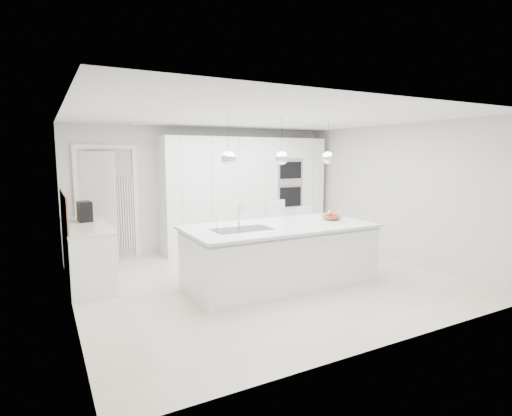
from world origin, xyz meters
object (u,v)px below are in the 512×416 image
island_base (281,256)px  fruit_bowl (331,217)px  espresso_machine (85,211)px  bar_stool_right (308,234)px  bar_stool_left (282,233)px

island_base → fruit_bowl: 1.12m
espresso_machine → island_base: bearing=-40.9°
island_base → bar_stool_right: 1.49m
espresso_machine → bar_stool_right: 3.84m
fruit_bowl → espresso_machine: bearing=153.8°
bar_stool_left → fruit_bowl: bearing=-82.5°
espresso_machine → bar_stool_left: espresso_machine is taller
fruit_bowl → bar_stool_left: size_ratio=0.28×
fruit_bowl → bar_stool_right: size_ratio=0.32×
bar_stool_right → bar_stool_left: bearing=-172.9°
island_base → espresso_machine: espresso_machine is taller
bar_stool_left → bar_stool_right: bearing=-17.4°
espresso_machine → bar_stool_right: espresso_machine is taller
island_base → espresso_machine: 3.17m
island_base → bar_stool_right: bearing=38.4°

